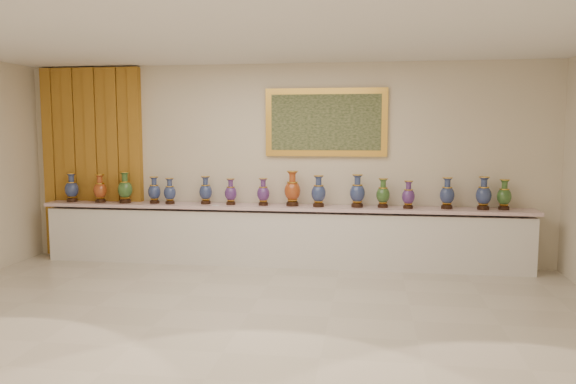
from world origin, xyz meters
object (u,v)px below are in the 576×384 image
vase_0 (72,189)px  vase_1 (100,190)px  counter (281,236)px  vase_2 (125,189)px

vase_0 → vase_1: size_ratio=1.03×
counter → vase_0: (-3.30, -0.03, 0.66)m
vase_1 → vase_2: vase_2 is taller
counter → vase_2: bearing=-178.6°
counter → vase_0: bearing=-179.5°
vase_0 → vase_1: (0.48, -0.02, -0.01)m
counter → vase_1: bearing=-178.9°
vase_0 → vase_2: (0.89, -0.03, 0.02)m
counter → vase_1: size_ratio=16.66×
counter → vase_2: vase_2 is taller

